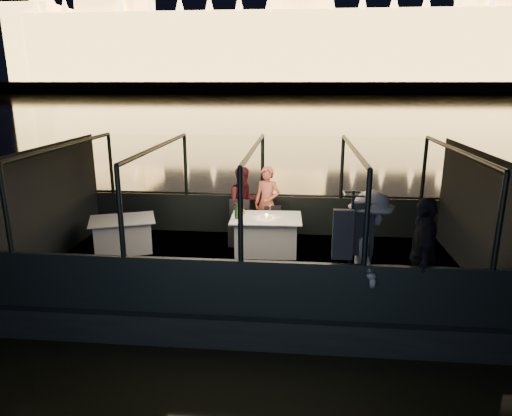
# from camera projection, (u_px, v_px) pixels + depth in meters

# --- Properties ---
(river_water) EXTENTS (500.00, 500.00, 0.00)m
(river_water) POSITION_uv_depth(u_px,v_px,m) (296.00, 104.00, 85.83)
(river_water) COLOR black
(river_water) RESTS_ON ground
(boat_hull) EXTENTS (8.60, 4.40, 1.00)m
(boat_hull) POSITION_uv_depth(u_px,v_px,m) (254.00, 288.00, 9.07)
(boat_hull) COLOR black
(boat_hull) RESTS_ON river_water
(boat_deck) EXTENTS (8.00, 4.00, 0.04)m
(boat_deck) POSITION_uv_depth(u_px,v_px,m) (254.00, 266.00, 8.95)
(boat_deck) COLOR black
(boat_deck) RESTS_ON boat_hull
(gunwale_port) EXTENTS (8.00, 0.08, 0.90)m
(gunwale_port) POSITION_uv_depth(u_px,v_px,m) (262.00, 214.00, 10.74)
(gunwale_port) COLOR black
(gunwale_port) RESTS_ON boat_deck
(gunwale_starboard) EXTENTS (8.00, 0.08, 0.90)m
(gunwale_starboard) POSITION_uv_depth(u_px,v_px,m) (241.00, 288.00, 6.90)
(gunwale_starboard) COLOR black
(gunwale_starboard) RESTS_ON boat_deck
(cabin_glass_port) EXTENTS (8.00, 0.02, 1.40)m
(cabin_glass_port) POSITION_uv_depth(u_px,v_px,m) (263.00, 166.00, 10.43)
(cabin_glass_port) COLOR #99B2B2
(cabin_glass_port) RESTS_ON gunwale_port
(cabin_glass_starboard) EXTENTS (8.00, 0.02, 1.40)m
(cabin_glass_starboard) POSITION_uv_depth(u_px,v_px,m) (240.00, 215.00, 6.59)
(cabin_glass_starboard) COLOR #99B2B2
(cabin_glass_starboard) RESTS_ON gunwale_starboard
(cabin_roof_glass) EXTENTS (8.00, 4.00, 0.02)m
(cabin_roof_glass) POSITION_uv_depth(u_px,v_px,m) (254.00, 148.00, 8.33)
(cabin_roof_glass) COLOR #99B2B2
(cabin_roof_glass) RESTS_ON boat_deck
(end_wall_fore) EXTENTS (0.02, 4.00, 2.30)m
(end_wall_fore) POSITION_uv_depth(u_px,v_px,m) (53.00, 203.00, 9.00)
(end_wall_fore) COLOR black
(end_wall_fore) RESTS_ON boat_deck
(end_wall_aft) EXTENTS (0.02, 4.00, 2.30)m
(end_wall_aft) POSITION_uv_depth(u_px,v_px,m) (473.00, 214.00, 8.27)
(end_wall_aft) COLOR black
(end_wall_aft) RESTS_ON boat_deck
(canopy_ribs) EXTENTS (8.00, 4.00, 2.30)m
(canopy_ribs) POSITION_uv_depth(u_px,v_px,m) (254.00, 209.00, 8.63)
(canopy_ribs) COLOR black
(canopy_ribs) RESTS_ON boat_deck
(embankment) EXTENTS (400.00, 140.00, 6.00)m
(embankment) POSITION_uv_depth(u_px,v_px,m) (299.00, 89.00, 210.29)
(embankment) COLOR #423D33
(embankment) RESTS_ON ground
(parliament_building) EXTENTS (220.00, 32.00, 60.00)m
(parliament_building) POSITION_uv_depth(u_px,v_px,m) (300.00, 12.00, 169.23)
(parliament_building) COLOR #F2D18C
(parliament_building) RESTS_ON embankment
(dining_table_central) EXTENTS (1.49, 1.10, 0.77)m
(dining_table_central) POSITION_uv_depth(u_px,v_px,m) (266.00, 235.00, 9.51)
(dining_table_central) COLOR white
(dining_table_central) RESTS_ON boat_deck
(dining_table_aft) EXTENTS (1.57, 1.36, 0.70)m
(dining_table_aft) POSITION_uv_depth(u_px,v_px,m) (123.00, 233.00, 9.62)
(dining_table_aft) COLOR silver
(dining_table_aft) RESTS_ON boat_deck
(chair_port_left) EXTENTS (0.48, 0.48, 0.95)m
(chair_port_left) POSITION_uv_depth(u_px,v_px,m) (239.00, 225.00, 9.98)
(chair_port_left) COLOR black
(chair_port_left) RESTS_ON boat_deck
(chair_port_right) EXTENTS (0.48, 0.48, 0.81)m
(chair_port_right) POSITION_uv_depth(u_px,v_px,m) (272.00, 224.00, 10.01)
(chair_port_right) COLOR black
(chair_port_right) RESTS_ON boat_deck
(coat_stand) EXTENTS (0.61, 0.53, 1.95)m
(coat_stand) POSITION_uv_depth(u_px,v_px,m) (350.00, 258.00, 6.87)
(coat_stand) COLOR black
(coat_stand) RESTS_ON boat_deck
(person_woman_coral) EXTENTS (0.70, 0.58, 1.67)m
(person_woman_coral) POSITION_uv_depth(u_px,v_px,m) (267.00, 207.00, 10.23)
(person_woman_coral) COLOR #DB6C4F
(person_woman_coral) RESTS_ON boat_deck
(person_man_maroon) EXTENTS (0.97, 0.87, 1.65)m
(person_man_maroon) POSITION_uv_depth(u_px,v_px,m) (244.00, 207.00, 10.28)
(person_man_maroon) COLOR #3F1117
(person_man_maroon) RESTS_ON boat_deck
(passenger_stripe) EXTENTS (0.80, 1.28, 1.90)m
(passenger_stripe) POSITION_uv_depth(u_px,v_px,m) (368.00, 257.00, 7.07)
(passenger_stripe) COLOR silver
(passenger_stripe) RESTS_ON boat_deck
(passenger_dark) EXTENTS (0.67, 1.15, 1.83)m
(passenger_dark) POSITION_uv_depth(u_px,v_px,m) (422.00, 258.00, 7.00)
(passenger_dark) COLOR black
(passenger_dark) RESTS_ON boat_deck
(wine_bottle) EXTENTS (0.09, 0.09, 0.32)m
(wine_bottle) POSITION_uv_depth(u_px,v_px,m) (236.00, 212.00, 9.28)
(wine_bottle) COLOR #153B15
(wine_bottle) RESTS_ON dining_table_central
(bread_basket) EXTENTS (0.27, 0.27, 0.09)m
(bread_basket) POSITION_uv_depth(u_px,v_px,m) (240.00, 212.00, 9.65)
(bread_basket) COLOR olive
(bread_basket) RESTS_ON dining_table_central
(amber_candle) EXTENTS (0.06, 0.06, 0.07)m
(amber_candle) POSITION_uv_depth(u_px,v_px,m) (267.00, 216.00, 9.38)
(amber_candle) COLOR #FF853F
(amber_candle) RESTS_ON dining_table_central
(plate_near) EXTENTS (0.24, 0.24, 0.01)m
(plate_near) POSITION_uv_depth(u_px,v_px,m) (278.00, 218.00, 9.33)
(plate_near) COLOR white
(plate_near) RESTS_ON dining_table_central
(plate_far) EXTENTS (0.30, 0.30, 0.02)m
(plate_far) POSITION_uv_depth(u_px,v_px,m) (242.00, 214.00, 9.62)
(plate_far) COLOR white
(plate_far) RESTS_ON dining_table_central
(wine_glass_white) EXTENTS (0.08, 0.08, 0.17)m
(wine_glass_white) POSITION_uv_depth(u_px,v_px,m) (236.00, 214.00, 9.28)
(wine_glass_white) COLOR silver
(wine_glass_white) RESTS_ON dining_table_central
(wine_glass_red) EXTENTS (0.08, 0.08, 0.18)m
(wine_glass_red) POSITION_uv_depth(u_px,v_px,m) (270.00, 209.00, 9.67)
(wine_glass_red) COLOR white
(wine_glass_red) RESTS_ON dining_table_central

